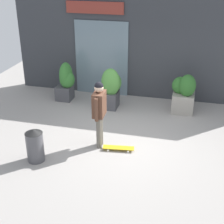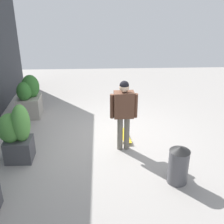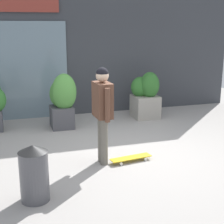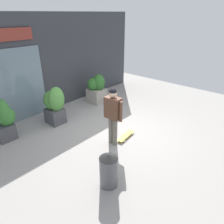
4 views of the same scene
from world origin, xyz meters
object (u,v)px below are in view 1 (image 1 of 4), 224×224
object	(u,v)px
skateboard	(118,148)
planter_box_left	(66,81)
skateboarder	(99,108)
planter_box_mid	(111,86)
trash_bin	(35,145)
planter_box_right	(184,94)

from	to	relation	value
skateboard	planter_box_left	distance (m)	3.66
skateboarder	skateboard	size ratio (longest dim) A/B	2.17
planter_box_left	planter_box_mid	distance (m)	1.59
planter_box_left	planter_box_mid	world-z (taller)	planter_box_mid
trash_bin	skateboard	bearing A→B (deg)	27.08
planter_box_left	planter_box_right	size ratio (longest dim) A/B	1.04
skateboarder	skateboard	world-z (taller)	skateboarder
planter_box_right	trash_bin	bearing A→B (deg)	-131.61
skateboard	planter_box_left	size ratio (longest dim) A/B	0.62
skateboard	trash_bin	size ratio (longest dim) A/B	0.96
planter_box_left	planter_box_mid	bearing A→B (deg)	-7.60
skateboarder	trash_bin	size ratio (longest dim) A/B	2.08
skateboard	trash_bin	world-z (taller)	trash_bin
planter_box_left	skateboard	bearing A→B (deg)	-48.33
planter_box_right	planter_box_mid	size ratio (longest dim) A/B	0.93
planter_box_left	trash_bin	distance (m)	3.67
skateboarder	planter_box_left	bearing A→B (deg)	124.17
planter_box_left	planter_box_right	xyz separation A→B (m)	(3.80, -0.03, -0.05)
skateboard	planter_box_right	size ratio (longest dim) A/B	0.65
planter_box_right	trash_bin	distance (m)	4.79
planter_box_mid	trash_bin	xyz separation A→B (m)	(-0.95, -3.40, -0.28)
planter_box_right	planter_box_mid	bearing A→B (deg)	-175.26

